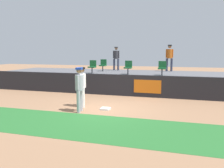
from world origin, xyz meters
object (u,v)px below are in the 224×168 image
object	(u,v)px
seat_back_left	(103,64)
spectator_capped	(169,56)
player_fielder_home	(82,84)
seat_front_right	(162,67)
first_base	(105,109)
player_runner_visitor	(79,86)
seat_front_center	(128,67)
seat_front_left	(92,66)
spectator_hooded	(116,57)

from	to	relation	value
seat_back_left	spectator_capped	xyz separation A→B (m)	(4.60, 1.16, 0.62)
player_fielder_home	spectator_capped	world-z (taller)	spectator_capped
player_fielder_home	seat_back_left	bearing A→B (deg)	154.11
player_fielder_home	seat_front_right	bearing A→B (deg)	109.18
first_base	player_runner_visitor	size ratio (longest dim) A/B	0.21
seat_front_right	spectator_capped	distance (m)	3.03
player_fielder_home	spectator_capped	size ratio (longest dim) A/B	0.97
seat_front_center	seat_back_left	bearing A→B (deg)	141.66
seat_front_center	seat_back_left	distance (m)	2.90
seat_front_left	seat_back_left	xyz separation A→B (m)	(0.12, 1.80, 0.00)
seat_front_left	spectator_capped	distance (m)	5.60
player_runner_visitor	spectator_hooded	bearing A→B (deg)	177.74
seat_front_center	spectator_capped	size ratio (longest dim) A/B	0.45
player_runner_visitor	first_base	bearing A→B (deg)	116.74
player_fielder_home	seat_front_right	distance (m)	5.63
player_runner_visitor	seat_front_left	world-z (taller)	seat_front_left
seat_back_left	spectator_capped	world-z (taller)	spectator_capped
seat_front_center	seat_back_left	xyz separation A→B (m)	(-2.28, 1.80, 0.00)
spectator_hooded	first_base	bearing A→B (deg)	99.01
player_runner_visitor	seat_front_center	xyz separation A→B (m)	(0.81, 5.52, 0.50)
seat_front_right	seat_back_left	xyz separation A→B (m)	(-4.36, 1.80, -0.00)
seat_front_right	spectator_hooded	distance (m)	4.59
seat_back_left	spectator_hooded	size ratio (longest dim) A/B	0.48
first_base	seat_front_center	bearing A→B (deg)	91.40
player_runner_visitor	spectator_capped	distance (m)	9.10
seat_front_center	seat_front_right	distance (m)	2.09
seat_front_left	spectator_hooded	xyz separation A→B (m)	(0.84, 2.73, 0.54)
player_fielder_home	spectator_capped	bearing A→B (deg)	119.44
first_base	player_fielder_home	size ratio (longest dim) A/B	0.22
seat_front_left	seat_front_center	distance (m)	2.39
seat_front_left	spectator_capped	xyz separation A→B (m)	(4.71, 2.96, 0.62)
spectator_capped	first_base	bearing A→B (deg)	63.55
player_runner_visitor	seat_front_left	size ratio (longest dim) A/B	2.22
player_runner_visitor	seat_back_left	xyz separation A→B (m)	(-1.47, 7.32, 0.50)
spectator_hooded	seat_front_center	bearing A→B (deg)	116.25
player_fielder_home	first_base	bearing A→B (deg)	41.39
first_base	seat_back_left	distance (m)	7.27
spectator_capped	seat_front_center	bearing A→B (deg)	41.12
first_base	spectator_hooded	xyz separation A→B (m)	(-1.67, 7.62, 2.08)
seat_front_center	player_runner_visitor	bearing A→B (deg)	-98.33
seat_front_center	seat_front_left	bearing A→B (deg)	-180.00
seat_front_right	seat_back_left	bearing A→B (deg)	157.59
seat_back_left	seat_front_center	bearing A→B (deg)	-38.34
player_runner_visitor	spectator_hooded	world-z (taller)	spectator_hooded
player_fielder_home	seat_back_left	xyz separation A→B (m)	(-1.20, 6.43, 0.53)
player_runner_visitor	spectator_hooded	size ratio (longest dim) A/B	1.07
first_base	player_runner_visitor	xyz separation A→B (m)	(-0.93, -0.63, 1.04)
seat_front_left	spectator_hooded	distance (m)	2.91
first_base	spectator_capped	distance (m)	8.43
player_fielder_home	seat_front_left	xyz separation A→B (m)	(-1.31, 4.63, 0.53)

